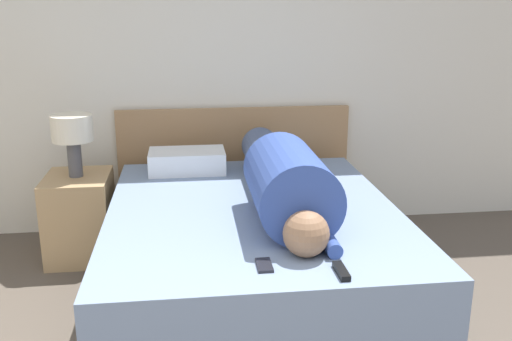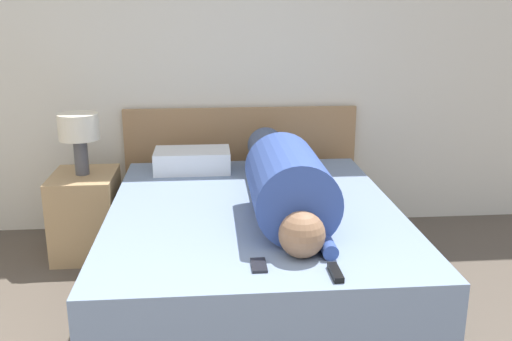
% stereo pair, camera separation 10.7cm
% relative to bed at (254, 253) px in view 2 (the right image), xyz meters
% --- Properties ---
extents(wall_back, '(6.22, 0.06, 2.60)m').
position_rel_bed_xyz_m(wall_back, '(-0.11, 1.19, 1.03)').
color(wall_back, silver).
rests_on(wall_back, ground_plane).
extents(bed, '(1.56, 1.93, 0.55)m').
position_rel_bed_xyz_m(bed, '(0.00, 0.00, 0.00)').
color(bed, '#7589A8').
rests_on(bed, ground_plane).
extents(headboard, '(1.68, 0.04, 0.90)m').
position_rel_bed_xyz_m(headboard, '(0.00, 1.12, 0.18)').
color(headboard, '#A37A51').
rests_on(headboard, ground_plane).
extents(nightstand, '(0.40, 0.49, 0.55)m').
position_rel_bed_xyz_m(nightstand, '(-1.05, 0.70, 0.00)').
color(nightstand, tan).
rests_on(nightstand, ground_plane).
extents(table_lamp, '(0.26, 0.26, 0.40)m').
position_rel_bed_xyz_m(table_lamp, '(-1.05, 0.70, 0.57)').
color(table_lamp, '#4C4C51').
rests_on(table_lamp, nightstand).
extents(person_lying, '(0.39, 1.66, 0.39)m').
position_rel_bed_xyz_m(person_lying, '(0.16, -0.04, 0.44)').
color(person_lying, '#936B4C').
rests_on(person_lying, bed).
extents(pillow_near_headboard, '(0.49, 0.29, 0.14)m').
position_rel_bed_xyz_m(pillow_near_headboard, '(-0.35, 0.74, 0.34)').
color(pillow_near_headboard, white).
rests_on(pillow_near_headboard, bed).
extents(tv_remote, '(0.04, 0.15, 0.02)m').
position_rel_bed_xyz_m(tv_remote, '(0.27, -0.84, 0.28)').
color(tv_remote, black).
rests_on(tv_remote, bed).
extents(cell_phone, '(0.06, 0.13, 0.01)m').
position_rel_bed_xyz_m(cell_phone, '(-0.04, -0.73, 0.28)').
color(cell_phone, black).
rests_on(cell_phone, bed).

